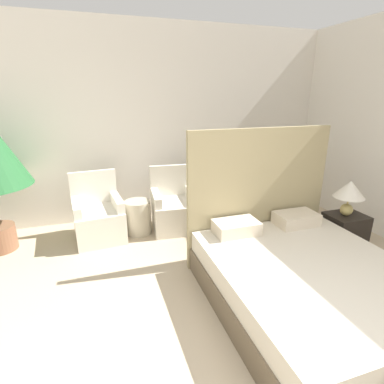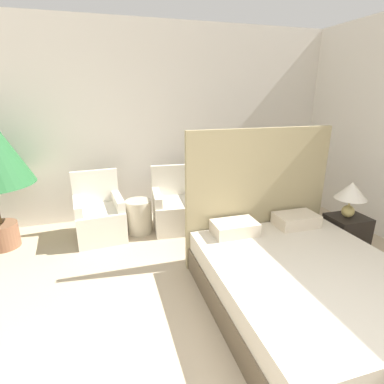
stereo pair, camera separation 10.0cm
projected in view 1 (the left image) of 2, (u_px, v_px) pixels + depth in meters
The scene contains 7 objects.
wall_back at pixel (154, 124), 4.59m from camera, with size 10.00×0.06×2.90m.
bed at pixel (304, 276), 2.78m from camera, with size 1.72×2.03×1.55m.
armchair_near_window_left at pixel (99, 219), 4.06m from camera, with size 0.68×0.71×0.89m.
armchair_near_window_right at pixel (174, 210), 4.38m from camera, with size 0.68×0.70×0.89m.
nightstand at pixel (344, 233), 3.71m from camera, with size 0.45×0.37×0.50m.
table_lamp at pixel (350, 191), 3.53m from camera, with size 0.36×0.36×0.43m.
side_table at pixel (138, 217), 4.23m from camera, with size 0.36×0.36×0.48m.
Camera 1 is at (-0.90, -0.78, 1.91)m, focal length 28.00 mm.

